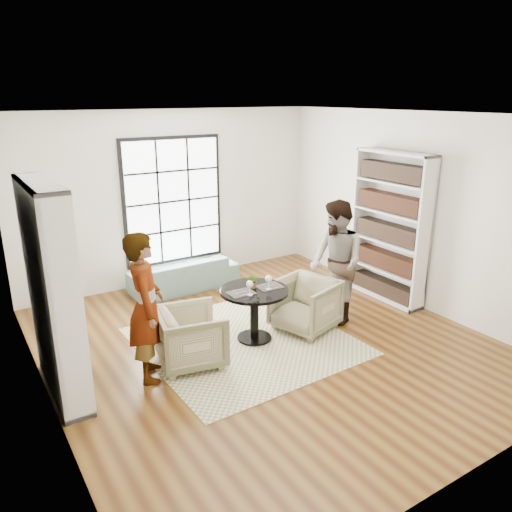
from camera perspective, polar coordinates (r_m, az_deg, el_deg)
ground at (r=6.89m, az=1.19°, el=-9.94°), size 6.00×6.00×0.00m
room_shell at (r=6.84m, az=-1.25°, el=1.24°), size 6.00×6.01×6.00m
rug at (r=6.93m, az=-1.32°, el=-9.71°), size 2.70×2.70×0.01m
pedestal_table at (r=6.76m, az=-0.20°, el=-5.45°), size 0.93×0.93×0.74m
sofa at (r=8.72m, az=-8.25°, el=-2.03°), size 1.86×0.76×0.54m
armchair_left at (r=6.31m, az=-7.42°, el=-9.15°), size 0.94×0.92×0.73m
armchair_right at (r=7.17m, az=5.63°, el=-5.57°), size 1.01×1.00×0.75m
person_left at (r=5.90m, az=-12.48°, el=-5.73°), size 0.62×0.76×1.79m
person_right at (r=7.31m, az=9.17°, el=-0.76°), size 0.85×1.00×1.81m
placemat_left at (r=6.57m, az=-1.69°, el=-4.24°), size 0.35×0.27×0.01m
placemat_right at (r=6.78m, az=1.55°, el=-3.52°), size 0.35×0.27×0.01m
cutlery_left at (r=6.57m, az=-1.69°, el=-4.18°), size 0.14×0.22×0.01m
cutlery_right at (r=6.77m, az=1.55°, el=-3.46°), size 0.14×0.22×0.01m
wine_glass_left at (r=6.45m, az=-0.72°, el=-3.30°), size 0.09×0.09×0.20m
wine_glass_right at (r=6.64m, az=1.46°, el=-2.68°), size 0.09×0.09×0.20m
flower_centerpiece at (r=6.71m, az=-0.31°, el=-2.82°), size 0.23×0.22×0.21m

